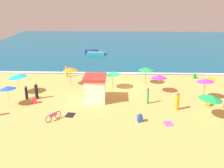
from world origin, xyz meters
TOP-DOWN VIEW (x-y plane):
  - ground_plane at (0.00, 0.00)m, footprint 60.00×60.00m
  - ocean_water at (0.00, 28.00)m, footprint 60.00×44.00m
  - wave_breaker_foam at (0.00, 6.30)m, footprint 57.00×0.70m
  - lifeguard_cabana at (-3.00, -3.95)m, footprint 2.38×2.80m
  - beach_umbrella_0 at (9.14, -2.96)m, footprint 2.62×2.62m
  - beach_umbrella_1 at (-11.99, -5.59)m, footprint 2.57×2.57m
  - beach_umbrella_2 at (-12.24, -2.07)m, footprint 2.94×2.93m
  - beach_umbrella_3 at (8.20, -7.80)m, footprint 2.84×2.82m
  - beach_umbrella_4 at (4.29, -1.15)m, footprint 2.21×2.23m
  - beach_umbrella_5 at (-6.62, 1.14)m, footprint 2.40×2.39m
  - beach_umbrella_6 at (3.06, 1.95)m, footprint 2.66×2.65m
  - beach_umbrella_7 at (-1.19, 0.08)m, footprint 2.84×2.83m
  - parked_bicycle at (-6.48, -8.81)m, footprint 1.12×1.51m
  - beachgoer_1 at (10.01, 4.36)m, footprint 0.56×0.56m
  - beachgoer_2 at (1.58, -8.86)m, footprint 0.58×0.58m
  - beachgoer_3 at (-7.81, 4.45)m, footprint 0.44×0.44m
  - beachgoer_4 at (8.96, -5.03)m, footprint 0.51×0.51m
  - beachgoer_5 at (2.69, -4.62)m, footprint 0.39×0.39m
  - beachgoer_7 at (-9.61, -3.68)m, footprint 0.44×0.44m
  - beachgoer_9 at (5.54, -6.09)m, footprint 0.56×0.56m
  - beachgoer_11 at (-10.73, -3.78)m, footprint 0.40×0.40m
  - beachgoer_12 at (-9.54, -4.92)m, footprint 0.55×0.55m
  - beach_towel_0 at (4.20, -9.19)m, footprint 0.94×1.15m
  - beach_towel_1 at (12.35, 4.04)m, footprint 1.49×1.98m
  - beach_towel_4 at (-5.11, -7.72)m, footprint 0.98×1.23m
  - small_boat_0 at (-6.07, 20.14)m, footprint 2.81×1.96m
  - small_boat_1 at (-4.92, 18.31)m, footprint 3.51×1.76m

SIDE VIEW (x-z plane):
  - ground_plane at x=0.00m, z-range 0.00..0.00m
  - beach_towel_0 at x=4.20m, z-range 0.00..0.01m
  - beach_towel_1 at x=12.35m, z-range 0.00..0.01m
  - beach_towel_4 at x=-5.11m, z-range 0.00..0.01m
  - ocean_water at x=0.00m, z-range 0.00..0.10m
  - wave_breaker_foam at x=0.00m, z-range 0.10..0.11m
  - beachgoer_12 at x=-9.54m, z-range -0.07..0.72m
  - small_boat_1 at x=-4.92m, z-range 0.10..0.59m
  - beachgoer_2 at x=1.58m, z-range -0.08..0.79m
  - beachgoer_1 at x=10.01m, z-range -0.07..0.78m
  - small_boat_0 at x=-6.07m, z-range 0.10..0.65m
  - parked_bicycle at x=-6.48m, z-range 0.00..0.76m
  - beachgoer_4 at x=8.96m, z-range -0.07..0.85m
  - beachgoer_11 at x=-10.73m, z-range -0.02..1.57m
  - beachgoer_3 at x=-7.81m, z-range -0.04..1.71m
  - beachgoer_9 at x=5.54m, z-range -0.06..1.76m
  - beachgoer_7 at x=-9.61m, z-range -0.06..1.80m
  - beachgoer_5 at x=2.69m, z-range 0.00..1.77m
  - lifeguard_cabana at x=-3.00m, z-range 0.02..2.88m
  - beach_umbrella_7 at x=-1.19m, z-range 0.81..3.07m
  - beach_umbrella_4 at x=4.29m, z-range 0.84..3.10m
  - beach_umbrella_1 at x=-11.99m, z-range 0.87..3.10m
  - beach_umbrella_6 at x=3.06m, z-range 0.90..3.13m
  - beach_umbrella_3 at x=8.20m, z-range 0.89..3.32m
  - beach_umbrella_5 at x=-6.62m, z-range 0.94..3.30m
  - beach_umbrella_0 at x=9.14m, z-range 0.93..3.36m
  - beach_umbrella_2 at x=-12.24m, z-range 0.94..3.40m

